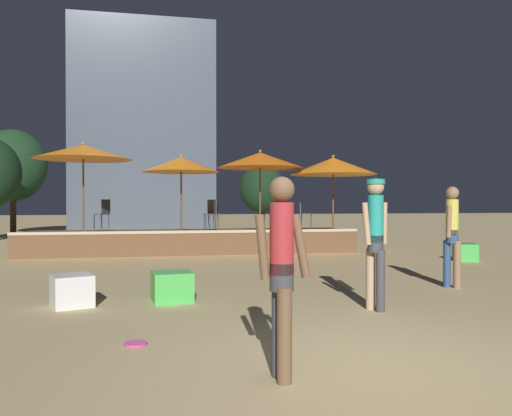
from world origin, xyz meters
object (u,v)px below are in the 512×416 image
at_px(patio_umbrella_1, 260,160).
at_px(bistro_chair_1, 213,211).
at_px(bistro_chair_2, 104,211).
at_px(bistro_chair_3, 213,210).
at_px(patio_umbrella_0, 83,152).
at_px(cube_seat_2, 172,286).
at_px(background_tree_2, 262,189).
at_px(frisbee_disc, 136,344).
at_px(cube_seat_0, 465,252).
at_px(bistro_chair_0, 303,211).
at_px(person_2, 282,269).
at_px(patio_umbrella_3, 181,165).
at_px(cube_seat_1, 72,291).
at_px(patio_umbrella_2, 333,166).
at_px(background_tree_1, 13,165).
at_px(person_0, 452,232).
at_px(person_1, 375,234).

height_order(patio_umbrella_1, bistro_chair_1, patio_umbrella_1).
bearing_deg(bistro_chair_1, bistro_chair_2, -101.45).
xyz_separation_m(patio_umbrella_1, bistro_chair_3, (-1.20, 1.84, -1.52)).
xyz_separation_m(patio_umbrella_0, cube_seat_2, (2.26, -6.66, -2.71)).
relative_size(patio_umbrella_0, background_tree_2, 0.95).
bearing_deg(background_tree_2, frisbee_disc, -105.94).
height_order(bistro_chair_1, background_tree_2, background_tree_2).
xyz_separation_m(cube_seat_0, bistro_chair_0, (-3.43, 3.40, 1.05)).
xyz_separation_m(cube_seat_2, person_2, (0.85, -3.67, 0.74)).
bearing_deg(bistro_chair_0, bistro_chair_2, 106.20).
distance_m(cube_seat_0, bistro_chair_3, 7.73).
distance_m(patio_umbrella_1, cube_seat_0, 6.21).
bearing_deg(patio_umbrella_1, bistro_chair_2, 165.57).
bearing_deg(bistro_chair_0, bistro_chair_3, 88.33).
height_order(patio_umbrella_3, cube_seat_1, patio_umbrella_3).
height_order(bistro_chair_0, frisbee_disc, bistro_chair_0).
distance_m(bistro_chair_1, bistro_chair_2, 3.29).
relative_size(cube_seat_2, person_2, 0.38).
relative_size(person_2, frisbee_disc, 7.26).
bearing_deg(patio_umbrella_2, patio_umbrella_0, 179.77).
distance_m(person_2, bistro_chair_2, 11.84).
bearing_deg(patio_umbrella_1, background_tree_1, 131.64).
relative_size(cube_seat_2, person_0, 0.36).
bearing_deg(bistro_chair_2, person_1, 63.08).
bearing_deg(patio_umbrella_2, cube_seat_2, -127.14).
height_order(cube_seat_1, background_tree_2, background_tree_2).
bearing_deg(person_0, bistro_chair_2, 1.60).
bearing_deg(patio_umbrella_3, bistro_chair_3, 57.65).
relative_size(patio_umbrella_0, cube_seat_2, 4.85).
distance_m(cube_seat_2, bistro_chair_2, 8.13).
bearing_deg(patio_umbrella_2, person_2, -112.05).
relative_size(person_1, person_2, 1.07).
height_order(person_2, bistro_chair_0, person_2).
bearing_deg(patio_umbrella_3, bistro_chair_2, 154.01).
distance_m(bistro_chair_1, background_tree_2, 8.49).
xyz_separation_m(bistro_chair_0, bistro_chair_1, (-2.87, 0.06, 0.00)).
bearing_deg(person_2, bistro_chair_3, 174.32).
height_order(patio_umbrella_1, background_tree_2, background_tree_2).
distance_m(bistro_chair_0, background_tree_1, 15.46).
height_order(person_0, frisbee_disc, person_0).
height_order(cube_seat_0, bistro_chair_3, bistro_chair_3).
distance_m(patio_umbrella_2, person_2, 11.24).
xyz_separation_m(cube_seat_2, bistro_chair_2, (-1.85, 7.85, 1.04)).
bearing_deg(background_tree_2, patio_umbrella_2, -87.14).
relative_size(patio_umbrella_0, patio_umbrella_3, 1.10).
relative_size(patio_umbrella_1, bistro_chair_3, 3.45).
distance_m(person_0, bistro_chair_3, 8.91).
distance_m(patio_umbrella_0, cube_seat_0, 10.70).
xyz_separation_m(patio_umbrella_0, bistro_chair_1, (3.69, 0.78, -1.66)).
bearing_deg(person_0, patio_umbrella_2, -40.74).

